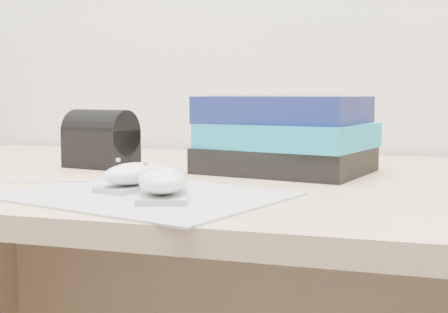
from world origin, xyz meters
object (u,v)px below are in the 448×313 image
(desk, at_px, (287,307))
(mouse_front, at_px, (163,183))
(pouch, at_px, (101,140))
(book_stack, at_px, (286,135))
(mouse_rear, at_px, (133,176))

(desk, relative_size, mouse_front, 13.10)
(pouch, bearing_deg, mouse_front, -50.41)
(desk, height_order, book_stack, book_stack)
(mouse_front, bearing_deg, mouse_rear, 139.54)
(desk, distance_m, mouse_rear, 0.40)
(pouch, bearing_deg, mouse_rear, -53.37)
(desk, xyz_separation_m, pouch, (-0.33, -0.04, 0.28))
(mouse_rear, bearing_deg, pouch, 126.63)
(mouse_rear, height_order, pouch, pouch)
(book_stack, bearing_deg, mouse_rear, -119.92)
(desk, xyz_separation_m, book_stack, (-0.00, -0.01, 0.30))
(mouse_rear, xyz_separation_m, pouch, (-0.18, 0.24, 0.03))
(desk, xyz_separation_m, mouse_rear, (-0.15, -0.27, 0.26))
(mouse_rear, height_order, book_stack, book_stack)
(mouse_front, xyz_separation_m, pouch, (-0.24, 0.29, 0.03))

